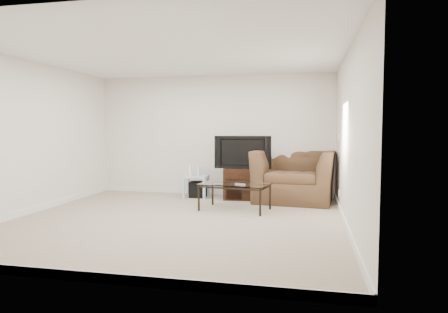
% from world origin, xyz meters
% --- Properties ---
extents(floor, '(5.00, 5.00, 0.00)m').
position_xyz_m(floor, '(0.00, 0.00, 0.00)').
color(floor, tan).
rests_on(floor, ground).
extents(ceiling, '(5.00, 5.00, 0.00)m').
position_xyz_m(ceiling, '(0.00, 0.00, 2.50)').
color(ceiling, white).
rests_on(ceiling, ground).
extents(wall_back, '(5.00, 0.02, 2.50)m').
position_xyz_m(wall_back, '(0.00, 2.50, 1.25)').
color(wall_back, silver).
rests_on(wall_back, ground).
extents(wall_left, '(0.02, 5.00, 2.50)m').
position_xyz_m(wall_left, '(-2.50, 0.00, 1.25)').
color(wall_left, silver).
rests_on(wall_left, ground).
extents(wall_right, '(0.02, 5.00, 2.50)m').
position_xyz_m(wall_right, '(2.50, 0.00, 1.25)').
color(wall_right, silver).
rests_on(wall_right, ground).
extents(plate_back, '(0.12, 0.02, 0.12)m').
position_xyz_m(plate_back, '(-1.40, 2.49, 1.25)').
color(plate_back, white).
rests_on(plate_back, wall_back).
extents(plate_right_switch, '(0.02, 0.09, 0.13)m').
position_xyz_m(plate_right_switch, '(2.49, 1.60, 1.25)').
color(plate_right_switch, white).
rests_on(plate_right_switch, wall_right).
extents(plate_right_outlet, '(0.02, 0.08, 0.12)m').
position_xyz_m(plate_right_outlet, '(2.49, 1.30, 0.30)').
color(plate_right_outlet, white).
rests_on(plate_right_outlet, wall_right).
extents(tv_stand, '(0.79, 0.58, 0.62)m').
position_xyz_m(tv_stand, '(0.71, 2.05, 0.31)').
color(tv_stand, black).
rests_on(tv_stand, floor).
extents(dvd_player, '(0.46, 0.34, 0.06)m').
position_xyz_m(dvd_player, '(0.71, 2.01, 0.52)').
color(dvd_player, black).
rests_on(dvd_player, tv_stand).
extents(television, '(1.03, 0.28, 0.63)m').
position_xyz_m(television, '(0.71, 2.02, 0.94)').
color(television, black).
rests_on(television, tv_stand).
extents(side_table, '(0.48, 0.48, 0.44)m').
position_xyz_m(side_table, '(-0.26, 2.05, 0.22)').
color(side_table, '#A2B5C9').
rests_on(side_table, floor).
extents(subwoofer, '(0.34, 0.34, 0.32)m').
position_xyz_m(subwoofer, '(-0.23, 2.07, 0.16)').
color(subwoofer, black).
rests_on(subwoofer, floor).
extents(game_console, '(0.06, 0.15, 0.20)m').
position_xyz_m(game_console, '(-0.37, 2.03, 0.54)').
color(game_console, white).
rests_on(game_console, side_table).
extents(game_case, '(0.06, 0.13, 0.18)m').
position_xyz_m(game_case, '(-0.20, 2.03, 0.53)').
color(game_case, silver).
rests_on(game_case, side_table).
extents(recliner, '(1.59, 1.11, 1.31)m').
position_xyz_m(recliner, '(1.70, 2.05, 0.66)').
color(recliner, '#513A1F').
rests_on(recliner, floor).
extents(coffee_table, '(1.26, 0.86, 0.46)m').
position_xyz_m(coffee_table, '(0.74, 0.94, 0.23)').
color(coffee_table, black).
rests_on(coffee_table, floor).
extents(remote, '(0.19, 0.11, 0.02)m').
position_xyz_m(remote, '(0.86, 0.83, 0.47)').
color(remote, '#B2B2B7').
rests_on(remote, coffee_table).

